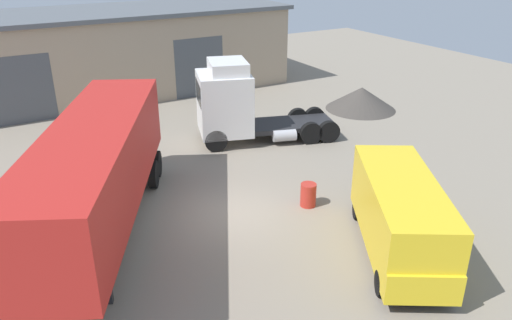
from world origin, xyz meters
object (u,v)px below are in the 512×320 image
at_px(gravel_pile, 361,98).
at_px(oil_drum, 308,195).
at_px(delivery_van_yellow, 401,217).
at_px(container_trailer_orange, 97,168).
at_px(tractor_unit_white, 236,104).

distance_m(gravel_pile, oil_drum, 12.16).
bearing_deg(oil_drum, delivery_van_yellow, -81.97).
xyz_separation_m(gravel_pile, oil_drum, (-9.29, -7.84, -0.21)).
distance_m(container_trailer_orange, oil_drum, 7.47).
xyz_separation_m(delivery_van_yellow, gravel_pile, (8.73, 11.81, -0.70)).
distance_m(container_trailer_orange, gravel_pile, 17.55).
xyz_separation_m(tractor_unit_white, gravel_pile, (8.54, 0.82, -1.21)).
distance_m(container_trailer_orange, delivery_van_yellow, 9.45).
relative_size(delivery_van_yellow, oil_drum, 6.84).
bearing_deg(tractor_unit_white, container_trailer_orange, 52.88).
xyz_separation_m(delivery_van_yellow, oil_drum, (-0.56, 3.96, -0.91)).
relative_size(container_trailer_orange, delivery_van_yellow, 1.80).
xyz_separation_m(container_trailer_orange, oil_drum, (7.00, -1.59, -2.07)).
relative_size(delivery_van_yellow, gravel_pile, 1.50).
bearing_deg(container_trailer_orange, tractor_unit_white, 151.73).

